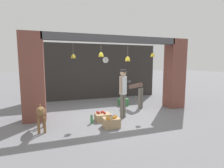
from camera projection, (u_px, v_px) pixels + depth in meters
The scene contains 13 objects.
ground_plane at pixel (116, 115), 6.46m from camera, with size 60.00×60.00×0.00m, color slate.
shop_back_wall at pixel (96, 72), 9.21m from camera, with size 6.85×0.12×2.88m, color #2D2B28.
shop_pillar_left at pixel (33, 77), 5.67m from camera, with size 0.70×0.60×2.88m, color brown.
shop_pillar_right at pixel (175, 74), 7.46m from camera, with size 0.70×0.60×2.88m, color brown.
storefront_awning at pixel (115, 40), 6.24m from camera, with size 4.95×0.26×0.94m.
dog at pixel (41, 113), 4.89m from camera, with size 0.31×0.90×0.73m.
shopkeeper at pixel (123, 89), 6.02m from camera, with size 0.31×0.31×1.69m.
worker_stooping at pixel (136, 90), 7.44m from camera, with size 0.47×0.83×1.12m.
fruit_crate_oranges at pixel (111, 122), 5.21m from camera, with size 0.48×0.39×0.36m.
fruit_crate_apples at pixel (103, 117), 5.83m from camera, with size 0.50×0.40×0.30m.
produce_box_green at pixel (123, 102), 7.87m from camera, with size 0.41×0.35×0.30m, color #387A42.
water_bottle at pixel (92, 120), 5.52m from camera, with size 0.08×0.08×0.28m.
wall_clock at pixel (105, 60), 9.23m from camera, with size 0.34×0.03×0.34m.
Camera 1 is at (-2.17, -5.88, 1.93)m, focal length 28.00 mm.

